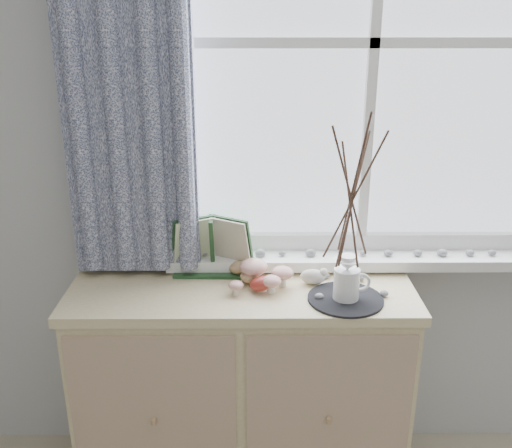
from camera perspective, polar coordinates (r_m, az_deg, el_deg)
name	(u,v)px	position (r m, az deg, el deg)	size (l,w,h in m)	color
sideboard	(243,388)	(2.22, -1.35, -16.12)	(1.20, 0.45, 0.85)	beige
botanical_book	(212,248)	(2.02, -4.44, -2.42)	(0.33, 0.13, 0.23)	#1F4122
toadstool_cluster	(262,273)	(1.97, 0.65, -4.93)	(0.23, 0.16, 0.09)	silver
wooden_eggs	(249,276)	(2.00, -0.69, -5.18)	(0.14, 0.18, 0.08)	tan
songbird_figurine	(313,276)	(2.01, 5.72, -5.18)	(0.12, 0.05, 0.06)	silver
crocheted_doily	(345,299)	(1.93, 8.94, -7.42)	(0.25, 0.25, 0.01)	black
twig_pitcher	(352,193)	(1.79, 9.58, 3.07)	(0.23, 0.23, 0.65)	white
sideboard_pebbles	(335,283)	(2.02, 7.95, -5.82)	(0.33, 0.23, 0.02)	gray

